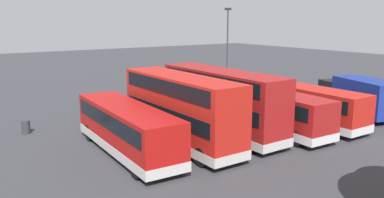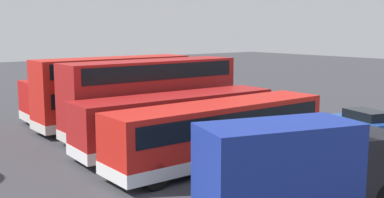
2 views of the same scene
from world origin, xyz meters
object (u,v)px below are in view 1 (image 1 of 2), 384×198
bus_double_decker_third (221,100)px  box_truck_blue (358,96)px  bus_single_deck_near_end (297,102)px  bus_single_deck_fifth (127,128)px  waste_bin_yellow (26,127)px  bus_double_decker_fourth (181,109)px  car_hatchback_silver (212,91)px  bus_single_deck_second (265,107)px  lamp_post_tall (227,44)px

bus_double_decker_third → box_truck_blue: 13.13m
bus_single_deck_near_end → bus_single_deck_fifth: size_ratio=1.10×
box_truck_blue → waste_bin_yellow: bearing=-22.9°
bus_single_deck_near_end → bus_single_deck_fifth: (14.25, -0.74, -0.00)m
waste_bin_yellow → bus_single_deck_fifth: bearing=117.6°
bus_double_decker_fourth → car_hatchback_silver: (-11.16, -11.30, -1.75)m
bus_single_deck_near_end → bus_single_deck_second: size_ratio=1.02×
bus_single_deck_second → bus_single_deck_fifth: same height
bus_single_deck_second → lamp_post_tall: 15.38m
bus_single_deck_near_end → bus_double_decker_fourth: bearing=-1.2°
bus_single_deck_fifth → lamp_post_tall: lamp_post_tall is taller
car_hatchback_silver → lamp_post_tall: bearing=-153.5°
bus_single_deck_fifth → waste_bin_yellow: 9.06m
bus_single_deck_second → lamp_post_tall: size_ratio=1.25×
box_truck_blue → bus_double_decker_fourth: bearing=-6.1°
bus_single_deck_near_end → bus_double_decker_third: 7.11m
lamp_post_tall → waste_bin_yellow: lamp_post_tall is taller
bus_single_deck_fifth → waste_bin_yellow: bus_single_deck_fifth is taller
bus_single_deck_fifth → bus_double_decker_third: bearing=-180.0°
bus_single_deck_second → bus_double_decker_fourth: bearing=-1.5°
bus_single_deck_near_end → bus_single_deck_second: same height
waste_bin_yellow → bus_single_deck_near_end: bearing=154.7°
bus_single_deck_second → bus_single_deck_fifth: 10.80m
bus_single_deck_fifth → car_hatchback_silver: 18.26m
waste_bin_yellow → car_hatchback_silver: bearing=-171.5°
box_truck_blue → car_hatchback_silver: (5.43, -13.08, -1.01)m
bus_double_decker_fourth → bus_single_deck_fifth: (3.54, -0.52, -0.83)m
bus_single_deck_fifth → car_hatchback_silver: bus_single_deck_fifth is taller
bus_double_decker_fourth → lamp_post_tall: size_ratio=1.14×
lamp_post_tall → bus_double_decker_third: bearing=49.2°
bus_double_decker_fourth → box_truck_blue: 16.70m
bus_double_decker_fourth → bus_single_deck_fifth: bearing=-8.3°
bus_single_deck_second → bus_double_decker_third: (3.55, -0.71, 0.83)m
bus_double_decker_third → bus_single_deck_fifth: 7.27m
bus_double_decker_third → lamp_post_tall: (-10.71, -12.40, 2.84)m
car_hatchback_silver → lamp_post_tall: size_ratio=0.49×
bus_double_decker_third → bus_single_deck_fifth: bearing=0.0°
box_truck_blue → car_hatchback_silver: box_truck_blue is taller
box_truck_blue → lamp_post_tall: bearing=-81.5°
bus_single_deck_fifth → waste_bin_yellow: (4.17, -7.96, -1.15)m
lamp_post_tall → waste_bin_yellow: 23.06m
bus_double_decker_third → lamp_post_tall: 16.63m
bus_double_decker_fourth → lamp_post_tall: bearing=-138.1°
bus_single_deck_fifth → box_truck_blue: size_ratio=1.34×
lamp_post_tall → waste_bin_yellow: bearing=11.4°
bus_single_deck_second → lamp_post_tall: (-7.16, -13.10, 3.67)m
bus_double_decker_third → car_hatchback_silver: bus_double_decker_third is taller
bus_single_deck_near_end → bus_single_deck_fifth: same height
bus_single_deck_fifth → car_hatchback_silver: size_ratio=2.32×
lamp_post_tall → car_hatchback_silver: bearing=26.5°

